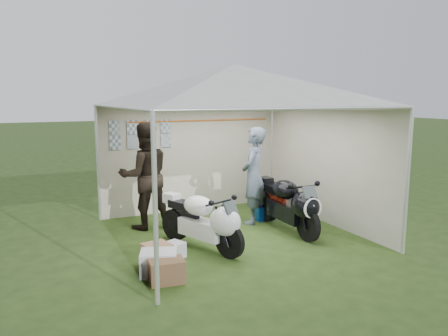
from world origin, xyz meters
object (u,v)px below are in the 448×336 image
(paddock_stand, at_px, (264,213))
(crate_0, at_px, (159,263))
(person_dark_jacket, at_px, (145,176))
(crate_2, at_px, (173,251))
(crate_1, at_px, (157,255))
(crate_3, at_px, (167,271))
(equipment_box, at_px, (272,196))
(person_blue_jacket, at_px, (254,176))
(motorcycle_black, at_px, (290,203))
(motorcycle_white, at_px, (205,220))
(canopy_tent, at_px, (233,90))

(paddock_stand, relative_size, crate_0, 0.77)
(person_dark_jacket, xyz_separation_m, crate_2, (-0.05, -1.74, -0.88))
(person_dark_jacket, relative_size, crate_1, 5.46)
(crate_2, height_order, crate_3, crate_3)
(person_dark_jacket, height_order, equipment_box, person_dark_jacket)
(person_blue_jacket, height_order, crate_1, person_blue_jacket)
(motorcycle_black, height_order, crate_0, motorcycle_black)
(paddock_stand, bearing_deg, person_blue_jacket, -164.93)
(equipment_box, bearing_deg, motorcycle_black, -110.71)
(person_dark_jacket, bearing_deg, person_blue_jacket, 165.28)
(equipment_box, height_order, crate_3, equipment_box)
(person_blue_jacket, bearing_deg, person_dark_jacket, -61.71)
(motorcycle_white, xyz_separation_m, crate_2, (-0.59, -0.13, -0.38))
(crate_1, bearing_deg, crate_0, -102.12)
(canopy_tent, distance_m, crate_1, 3.05)
(canopy_tent, relative_size, motorcycle_white, 3.25)
(person_blue_jacket, height_order, crate_0, person_blue_jacket)
(canopy_tent, xyz_separation_m, motorcycle_white, (-0.76, -0.54, -2.07))
(motorcycle_black, relative_size, paddock_stand, 5.13)
(equipment_box, xyz_separation_m, crate_1, (-3.25, -2.11, -0.12))
(canopy_tent, height_order, crate_3, canopy_tent)
(paddock_stand, bearing_deg, person_dark_jacket, 168.01)
(canopy_tent, distance_m, motorcycle_black, 2.29)
(person_dark_jacket, relative_size, crate_3, 4.31)
(motorcycle_white, relative_size, crate_0, 3.48)
(paddock_stand, bearing_deg, canopy_tent, -150.00)
(crate_2, bearing_deg, person_blue_jacket, 29.67)
(crate_1, bearing_deg, crate_2, 30.67)
(paddock_stand, height_order, crate_0, crate_0)
(crate_1, xyz_separation_m, crate_2, (0.31, 0.18, -0.04))
(motorcycle_white, xyz_separation_m, equipment_box, (2.36, 1.80, -0.22))
(person_blue_jacket, bearing_deg, motorcycle_black, 64.49)
(motorcycle_black, height_order, equipment_box, motorcycle_black)
(person_blue_jacket, xyz_separation_m, crate_1, (-2.36, -1.35, -0.78))
(motorcycle_black, height_order, crate_2, motorcycle_black)
(motorcycle_white, bearing_deg, canopy_tent, 13.64)
(paddock_stand, distance_m, person_blue_jacket, 0.86)
(crate_3, bearing_deg, paddock_stand, 37.08)
(motorcycle_black, bearing_deg, paddock_stand, 90.00)
(motorcycle_black, xyz_separation_m, equipment_box, (0.60, 1.58, -0.26))
(motorcycle_black, xyz_separation_m, person_blue_jacket, (-0.30, 0.81, 0.40))
(person_dark_jacket, xyz_separation_m, crate_3, (-0.41, -2.54, -0.84))
(paddock_stand, xyz_separation_m, equipment_box, (0.59, 0.68, 0.13))
(person_dark_jacket, xyz_separation_m, crate_0, (-0.43, -2.24, -0.83))
(motorcycle_black, xyz_separation_m, crate_2, (-2.35, -0.35, -0.42))
(crate_1, relative_size, crate_2, 1.11)
(person_blue_jacket, distance_m, crate_2, 2.50)
(equipment_box, distance_m, crate_3, 4.29)
(person_dark_jacket, distance_m, crate_2, 1.95)
(motorcycle_white, distance_m, person_dark_jacket, 1.76)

